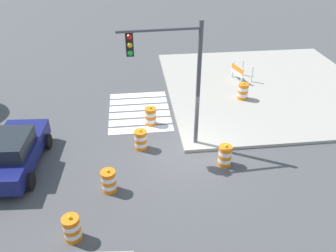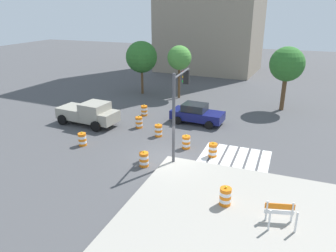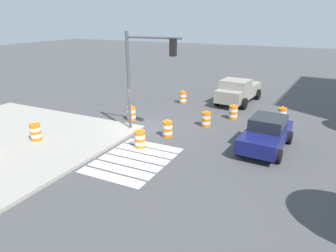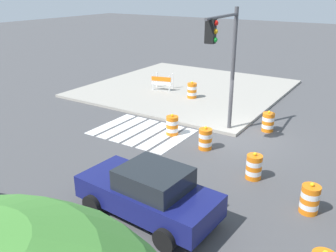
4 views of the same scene
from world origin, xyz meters
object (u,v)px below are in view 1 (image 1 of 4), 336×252
(traffic_barrel_near_corner, at_px, (109,181))
(traffic_barrel_crosswalk_end, at_px, (151,116))
(traffic_barrel_lane_center, at_px, (141,140))
(traffic_barrel_opposite_curb, at_px, (72,228))
(traffic_light_pole, at_px, (171,66))
(construction_barricade, at_px, (239,71))
(sports_car, at_px, (13,152))
(traffic_barrel_far_curb, at_px, (225,156))
(traffic_barrel_on_sidewalk, at_px, (243,91))

(traffic_barrel_near_corner, distance_m, traffic_barrel_crosswalk_end, 4.99)
(traffic_barrel_crosswalk_end, xyz_separation_m, traffic_barrel_lane_center, (-2.00, 0.58, 0.00))
(traffic_barrel_opposite_curb, xyz_separation_m, traffic_light_pole, (4.68, -3.77, 3.46))
(traffic_barrel_lane_center, xyz_separation_m, traffic_light_pole, (-0.08, -1.34, 3.46))
(traffic_barrel_near_corner, xyz_separation_m, construction_barricade, (9.04, -7.75, 0.27))
(traffic_barrel_near_corner, relative_size, traffic_barrel_lane_center, 1.00)
(sports_car, height_order, traffic_barrel_near_corner, sports_car)
(traffic_barrel_far_curb, distance_m, traffic_barrel_lane_center, 3.76)
(traffic_barrel_lane_center, distance_m, traffic_light_pole, 3.71)
(traffic_barrel_far_curb, bearing_deg, sports_car, 84.81)
(sports_car, height_order, traffic_barrel_on_sidewalk, sports_car)
(traffic_barrel_on_sidewalk, relative_size, traffic_light_pole, 0.19)
(sports_car, distance_m, traffic_barrel_far_curb, 8.66)
(traffic_barrel_far_curb, bearing_deg, traffic_barrel_crosswalk_end, 38.40)
(traffic_barrel_opposite_curb, relative_size, construction_barricade, 0.73)
(traffic_barrel_crosswalk_end, xyz_separation_m, traffic_barrel_opposite_curb, (-6.77, 3.01, 0.00))
(sports_car, height_order, traffic_barrel_far_curb, sports_car)
(traffic_barrel_crosswalk_end, bearing_deg, traffic_barrel_far_curb, -141.60)
(traffic_light_pole, bearing_deg, traffic_barrel_near_corner, 133.43)
(traffic_barrel_opposite_curb, bearing_deg, traffic_barrel_near_corner, -27.08)
(construction_barricade, bearing_deg, traffic_barrel_lane_center, 135.04)
(sports_car, distance_m, traffic_barrel_near_corner, 4.29)
(traffic_barrel_crosswalk_end, distance_m, traffic_barrel_far_curb, 4.56)
(traffic_barrel_near_corner, relative_size, traffic_light_pole, 0.19)
(traffic_barrel_near_corner, height_order, construction_barricade, construction_barricade)
(traffic_light_pole, bearing_deg, traffic_barrel_far_curb, -125.58)
(sports_car, distance_m, traffic_barrel_lane_center, 5.27)
(traffic_barrel_crosswalk_end, height_order, traffic_barrel_on_sidewalk, traffic_barrel_on_sidewalk)
(sports_car, bearing_deg, traffic_barrel_lane_center, -81.35)
(traffic_barrel_opposite_curb, bearing_deg, traffic_barrel_on_sidewalk, -43.78)
(sports_car, bearing_deg, traffic_light_pole, -83.83)
(traffic_barrel_on_sidewalk, distance_m, traffic_light_pole, 6.89)
(traffic_barrel_far_curb, bearing_deg, traffic_barrel_opposite_curb, 118.62)
(traffic_barrel_opposite_curb, relative_size, traffic_barrel_on_sidewalk, 1.00)
(traffic_barrel_near_corner, bearing_deg, traffic_barrel_lane_center, -26.99)
(traffic_barrel_lane_center, xyz_separation_m, traffic_barrel_on_sidewalk, (3.91, -5.88, 0.15))
(traffic_barrel_near_corner, relative_size, traffic_barrel_opposite_curb, 1.00)
(traffic_barrel_crosswalk_end, relative_size, construction_barricade, 0.73)
(traffic_barrel_near_corner, height_order, traffic_barrel_opposite_curb, same)
(traffic_barrel_crosswalk_end, distance_m, traffic_barrel_lane_center, 2.09)
(traffic_barrel_lane_center, bearing_deg, traffic_barrel_opposite_curb, 152.97)
(sports_car, relative_size, traffic_barrel_on_sidewalk, 4.33)
(sports_car, xyz_separation_m, traffic_light_pole, (0.71, -6.53, 3.10))
(traffic_barrel_crosswalk_end, distance_m, traffic_barrel_opposite_curb, 7.41)
(sports_car, height_order, construction_barricade, sports_car)
(traffic_barrel_crosswalk_end, relative_size, traffic_barrel_lane_center, 1.00)
(traffic_barrel_far_curb, distance_m, traffic_light_pole, 4.30)
(sports_car, relative_size, traffic_barrel_near_corner, 4.33)
(traffic_barrel_crosswalk_end, height_order, traffic_barrel_far_curb, same)
(sports_car, height_order, traffic_barrel_lane_center, sports_car)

